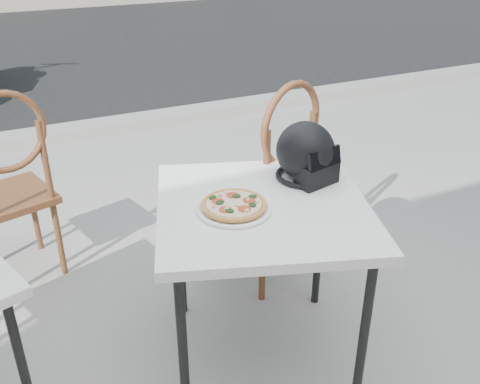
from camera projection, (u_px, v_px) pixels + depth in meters
name	position (u px, v px, depth m)	size (l,w,h in m)	color
ground	(251.00, 325.00, 2.71)	(80.00, 80.00, 0.00)	#9A9892
street_asphalt	(52.00, 48.00, 8.33)	(30.00, 8.00, 0.00)	black
curb	(111.00, 126.00, 5.09)	(30.00, 0.25, 0.12)	#99968F
cafe_table_main	(263.00, 219.00, 2.20)	(1.08, 1.08, 0.81)	white
plate	(234.00, 209.00, 2.11)	(0.36, 0.36, 0.02)	white
pizza	(234.00, 204.00, 2.10)	(0.32, 0.32, 0.03)	#D3944D
helmet	(306.00, 155.00, 2.32)	(0.30, 0.31, 0.26)	black
cafe_chair_main	(273.00, 175.00, 2.78)	(0.58, 0.58, 1.17)	brown
cafe_chair_side	(8.00, 179.00, 2.78)	(0.53, 0.53, 1.13)	brown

